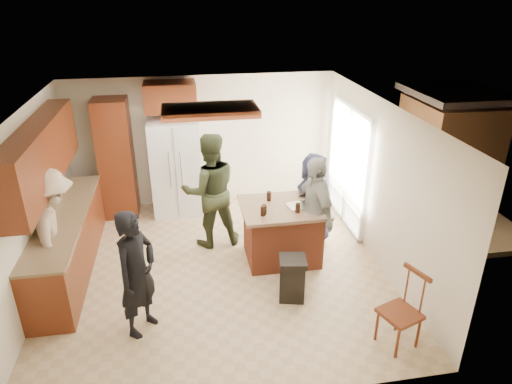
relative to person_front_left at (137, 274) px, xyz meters
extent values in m
plane|color=tan|center=(1.05, 1.15, -0.83)|extent=(5.00, 5.00, 0.00)
plane|color=white|center=(1.05, 1.15, 1.67)|extent=(5.00, 5.00, 0.00)
plane|color=beige|center=(1.05, 3.65, 0.42)|extent=(5.00, 0.00, 5.00)
plane|color=beige|center=(1.05, -1.35, 0.42)|extent=(5.00, 0.00, 5.00)
plane|color=beige|center=(-1.45, 1.15, 0.42)|extent=(0.00, 5.00, 5.00)
plane|color=beige|center=(3.55, 1.15, 0.42)|extent=(0.00, 5.00, 5.00)
cube|color=white|center=(3.53, 2.35, 0.22)|extent=(0.02, 1.60, 2.10)
cube|color=white|center=(3.51, 2.35, 0.22)|extent=(0.08, 1.72, 2.10)
cube|color=maroon|center=(1.05, 1.35, 1.61)|extent=(1.30, 0.70, 0.10)
cube|color=white|center=(1.05, 1.35, 1.55)|extent=(1.10, 0.50, 0.02)
cube|color=olive|center=(5.05, 2.35, -0.88)|extent=(3.00, 3.00, 0.10)
cube|color=#593319|center=(5.75, 2.95, 0.17)|extent=(1.40, 1.60, 2.00)
imported|color=black|center=(0.00, 0.00, 0.00)|extent=(0.71, 0.75, 1.66)
imported|color=#2E361F|center=(1.04, 1.97, 0.13)|extent=(1.00, 0.68, 1.92)
imported|color=#181B31|center=(2.70, 1.71, -0.04)|extent=(0.90, 0.76, 1.57)
imported|color=#96978F|center=(2.53, 1.11, 0.05)|extent=(0.70, 1.11, 1.76)
imported|color=tan|center=(-1.16, 1.09, 0.08)|extent=(0.76, 1.26, 1.82)
cube|color=maroon|center=(-1.15, 1.55, -0.39)|extent=(0.60, 3.00, 0.88)
cube|color=#846B4C|center=(-1.15, 1.55, 0.07)|extent=(0.64, 3.00, 0.04)
cube|color=maroon|center=(-1.27, 1.55, 1.04)|extent=(0.35, 3.00, 0.85)
cube|color=maroon|center=(-0.55, 3.35, 0.27)|extent=(0.60, 0.60, 2.20)
cube|color=maroon|center=(0.50, 3.35, 1.37)|extent=(0.90, 0.60, 0.50)
cube|color=white|center=(0.50, 3.27, 0.07)|extent=(0.90, 0.72, 1.80)
cube|color=gray|center=(0.50, 2.90, 0.07)|extent=(0.01, 0.01, 1.71)
cylinder|color=silver|center=(0.40, 2.88, 0.16)|extent=(0.02, 0.02, 0.70)
cylinder|color=silver|center=(0.60, 2.88, 0.16)|extent=(0.02, 0.02, 0.70)
cube|color=#9C4228|center=(2.10, 1.29, -0.39)|extent=(1.10, 0.85, 0.88)
cube|color=#916E53|center=(2.10, 1.29, 0.07)|extent=(1.28, 1.03, 0.05)
cube|color=silver|center=(2.35, 1.24, 0.11)|extent=(0.42, 0.34, 0.02)
imported|color=brown|center=(2.55, 1.04, 0.13)|extent=(0.28, 0.28, 0.05)
cylinder|color=black|center=(1.74, 1.03, 0.17)|extent=(0.07, 0.07, 0.15)
cylinder|color=black|center=(1.92, 1.51, 0.17)|extent=(0.07, 0.07, 0.15)
cylinder|color=black|center=(2.56, 1.51, 0.17)|extent=(0.07, 0.07, 0.15)
cylinder|color=black|center=(2.26, 1.05, 0.17)|extent=(0.07, 0.07, 0.15)
cylinder|color=black|center=(1.76, 1.07, 0.17)|extent=(0.07, 0.07, 0.15)
cube|color=black|center=(2.02, 0.29, -0.56)|extent=(0.41, 0.41, 0.55)
cube|color=black|center=(2.02, 0.29, -0.24)|extent=(0.41, 0.41, 0.08)
cube|color=maroon|center=(3.05, -0.80, -0.38)|extent=(0.54, 0.54, 0.05)
cylinder|color=maroon|center=(2.95, -1.02, -0.61)|extent=(0.05, 0.05, 0.44)
cylinder|color=maroon|center=(3.27, -0.91, -0.61)|extent=(0.05, 0.05, 0.44)
cylinder|color=maroon|center=(2.83, -0.70, -0.61)|extent=(0.05, 0.05, 0.44)
cylinder|color=maroon|center=(3.15, -0.59, -0.61)|extent=(0.05, 0.05, 0.44)
cube|color=maroon|center=(3.23, -0.74, 0.14)|extent=(0.17, 0.39, 0.05)
cylinder|color=maroon|center=(3.27, -0.85, -0.11)|extent=(0.03, 0.03, 0.50)
cylinder|color=maroon|center=(3.19, -0.63, -0.11)|extent=(0.03, 0.03, 0.50)
camera|label=1|loc=(0.64, -4.75, 3.19)|focal=32.00mm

